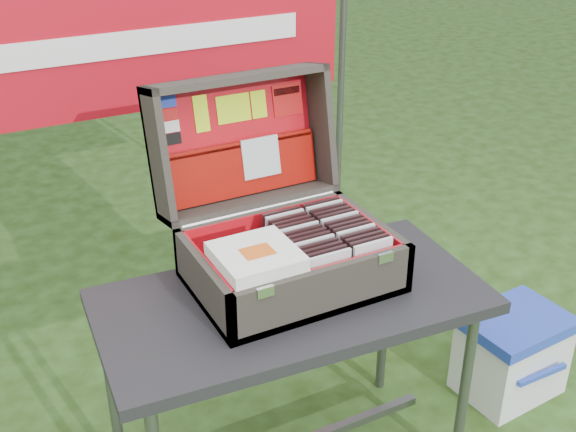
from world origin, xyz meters
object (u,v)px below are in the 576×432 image
cooler (511,354)px  cardboard_box (368,291)px  table (292,390)px  suitcase (282,194)px

cooler → cardboard_box: (-0.30, 0.58, 0.05)m
table → suitcase: size_ratio=1.95×
table → cooler: table is taller
table → cooler: 1.00m
table → suitcase: bearing=79.9°
cooler → cardboard_box: 0.66m
table → suitcase: suitcase is taller
suitcase → cardboard_box: bearing=34.0°
table → cooler: size_ratio=2.98×
suitcase → cardboard_box: (0.65, 0.44, -0.80)m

